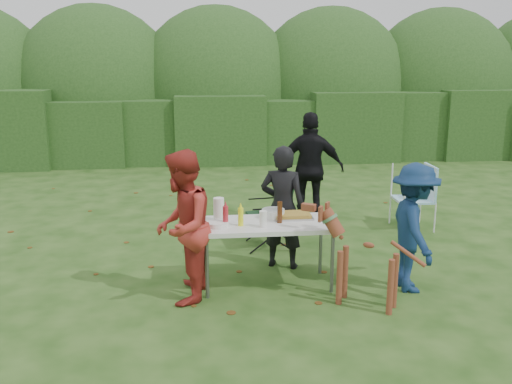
{
  "coord_description": "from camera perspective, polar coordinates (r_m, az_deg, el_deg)",
  "views": [
    {
      "loc": [
        -0.59,
        -5.62,
        2.47
      ],
      "look_at": [
        0.08,
        0.47,
        1.0
      ],
      "focal_mm": 38.0,
      "sensor_mm": 36.0,
      "label": 1
    }
  ],
  "objects": [
    {
      "name": "ketchup_bottle",
      "position": [
        5.86,
        -3.23,
        -2.56
      ],
      "size": [
        0.06,
        0.06,
        0.22
      ],
      "primitive_type": "cylinder",
      "color": "#B6242E",
      "rests_on": "folding_table"
    },
    {
      "name": "camping_chair",
      "position": [
        7.37,
        1.34,
        -2.09
      ],
      "size": [
        0.69,
        0.69,
        0.98
      ],
      "primitive_type": null,
      "rotation": [
        0.0,
        0.0,
        3.28
      ],
      "color": "black",
      "rests_on": "ground"
    },
    {
      "name": "food_tray",
      "position": [
        6.2,
        3.85,
        -2.62
      ],
      "size": [
        0.45,
        0.3,
        0.02
      ],
      "primitive_type": "cube",
      "color": "#B7B7BA",
      "rests_on": "folding_table"
    },
    {
      "name": "person_cook",
      "position": [
        6.58,
        2.82,
        -1.6
      ],
      "size": [
        0.65,
        0.54,
        1.52
      ],
      "primitive_type": "imported",
      "rotation": [
        0.0,
        0.0,
        2.76
      ],
      "color": "black",
      "rests_on": "ground"
    },
    {
      "name": "shrub_backdrop",
      "position": [
        15.25,
        -4.15,
        10.2
      ],
      "size": [
        20.0,
        2.6,
        3.2
      ],
      "primitive_type": "ellipsoid",
      "color": "#3D6628",
      "rests_on": "ground"
    },
    {
      "name": "plate_stack",
      "position": [
        5.87,
        -4.03,
        -3.41
      ],
      "size": [
        0.24,
        0.24,
        0.05
      ],
      "primitive_type": "cylinder",
      "color": "white",
      "rests_on": "folding_table"
    },
    {
      "name": "paper_towel_roll",
      "position": [
        6.06,
        -3.94,
        -1.83
      ],
      "size": [
        0.12,
        0.12,
        0.26
      ],
      "primitive_type": "cylinder",
      "color": "white",
      "rests_on": "folding_table"
    },
    {
      "name": "pasta_bowl",
      "position": [
        6.18,
        1.83,
        -2.27
      ],
      "size": [
        0.26,
        0.26,
        0.1
      ],
      "primitive_type": "cylinder",
      "color": "silver",
      "rests_on": "folding_table"
    },
    {
      "name": "child",
      "position": [
        6.15,
        16.27,
        -3.64
      ],
      "size": [
        0.6,
        0.96,
        1.43
      ],
      "primitive_type": "imported",
      "rotation": [
        0.0,
        0.0,
        1.5
      ],
      "color": "navy",
      "rests_on": "ground"
    },
    {
      "name": "folding_table",
      "position": [
        6.02,
        1.18,
        -3.72
      ],
      "size": [
        1.5,
        0.7,
        0.74
      ],
      "color": "silver",
      "rests_on": "ground"
    },
    {
      "name": "person_black_puffy",
      "position": [
        8.41,
        5.77,
        2.46
      ],
      "size": [
        1.08,
        0.6,
        1.74
      ],
      "primitive_type": "imported",
      "rotation": [
        0.0,
        0.0,
        2.96
      ],
      "color": "black",
      "rests_on": "ground"
    },
    {
      "name": "hedge_row",
      "position": [
        13.73,
        -3.83,
        6.7
      ],
      "size": [
        22.0,
        1.4,
        1.7
      ],
      "primitive_type": "cube",
      "color": "#23471C",
      "rests_on": "ground"
    },
    {
      "name": "lawn_chair",
      "position": [
        8.52,
        16.2,
        -0.48
      ],
      "size": [
        0.61,
        0.61,
        0.98
      ],
      "primitive_type": null,
      "rotation": [
        0.0,
        0.0,
        3.09
      ],
      "color": "#3EADDE",
      "rests_on": "ground"
    },
    {
      "name": "dog",
      "position": [
        5.69,
        11.7,
        -7.01
      ],
      "size": [
        1.12,
        0.94,
        1.01
      ],
      "primitive_type": null,
      "rotation": [
        0.0,
        0.0,
        2.56
      ],
      "color": "brown",
      "rests_on": "ground"
    },
    {
      "name": "ground",
      "position": [
        6.16,
        -0.28,
        -10.12
      ],
      "size": [
        80.0,
        80.0,
        0.0
      ],
      "primitive_type": "plane",
      "color": "#1E4211"
    },
    {
      "name": "mustard_bottle",
      "position": [
        5.87,
        -1.62,
        -2.62
      ],
      "size": [
        0.06,
        0.06,
        0.2
      ],
      "primitive_type": "cylinder",
      "color": "#E9F21C",
      "rests_on": "folding_table"
    },
    {
      "name": "person_red_jacket",
      "position": [
        5.68,
        -7.76,
        -3.68
      ],
      "size": [
        0.74,
        0.88,
        1.61
      ],
      "primitive_type": "imported",
      "rotation": [
        0.0,
        0.0,
        -1.75
      ],
      "color": "#AC2E26",
      "rests_on": "ground"
    },
    {
      "name": "cup_stack",
      "position": [
        5.82,
        0.76,
        -2.87
      ],
      "size": [
        0.08,
        0.08,
        0.18
      ],
      "primitive_type": "cylinder",
      "color": "white",
      "rests_on": "folding_table"
    },
    {
      "name": "focaccia_bread",
      "position": [
        6.2,
        3.85,
        -2.38
      ],
      "size": [
        0.4,
        0.26,
        0.04
      ],
      "primitive_type": "cube",
      "color": "#A78230",
      "rests_on": "food_tray"
    },
    {
      "name": "beer_bottle",
      "position": [
        5.97,
        2.51,
        -2.15
      ],
      "size": [
        0.06,
        0.06,
        0.24
      ],
      "primitive_type": "cylinder",
      "color": "#47230F",
      "rests_on": "folding_table"
    }
  ]
}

